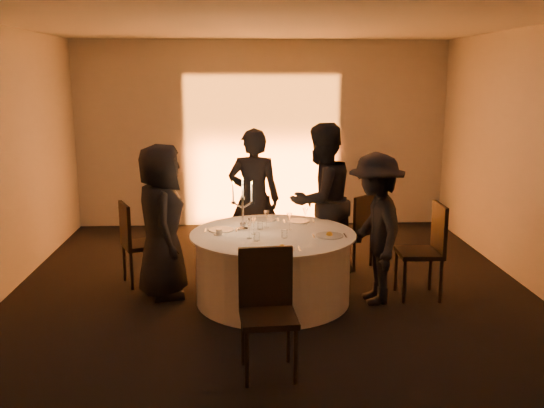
{
  "coord_description": "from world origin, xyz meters",
  "views": [
    {
      "loc": [
        -0.33,
        -6.34,
        2.45
      ],
      "look_at": [
        0.0,
        0.2,
        1.05
      ],
      "focal_mm": 40.0,
      "sensor_mm": 36.0,
      "label": 1
    }
  ],
  "objects_px": {
    "chair_front": "(267,303)",
    "coffee_cup": "(219,232)",
    "chair_back_right": "(357,226)",
    "candelabra": "(243,211)",
    "guest_back_left": "(254,199)",
    "banquet_table": "(273,267)",
    "chair_left": "(135,239)",
    "chair_back_left": "(256,222)",
    "guest_left": "(161,221)",
    "guest_right": "(375,229)",
    "guest_back_right": "(321,200)",
    "chair_right": "(427,245)"
  },
  "relations": [
    {
      "from": "guest_back_left",
      "to": "candelabra",
      "type": "height_order",
      "value": "guest_back_left"
    },
    {
      "from": "chair_back_left",
      "to": "coffee_cup",
      "type": "height_order",
      "value": "chair_back_left"
    },
    {
      "from": "chair_back_right",
      "to": "guest_back_right",
      "type": "xyz_separation_m",
      "value": [
        -0.51,
        -0.27,
        0.4
      ]
    },
    {
      "from": "coffee_cup",
      "to": "chair_front",
      "type": "bearing_deg",
      "value": -73.87
    },
    {
      "from": "guest_left",
      "to": "coffee_cup",
      "type": "distance_m",
      "value": 0.7
    },
    {
      "from": "guest_left",
      "to": "guest_right",
      "type": "height_order",
      "value": "guest_left"
    },
    {
      "from": "banquet_table",
      "to": "guest_left",
      "type": "xyz_separation_m",
      "value": [
        -1.23,
        0.22,
        0.48
      ]
    },
    {
      "from": "chair_front",
      "to": "guest_left",
      "type": "relative_size",
      "value": 0.61
    },
    {
      "from": "chair_back_right",
      "to": "candelabra",
      "type": "relative_size",
      "value": 1.62
    },
    {
      "from": "chair_left",
      "to": "guest_back_left",
      "type": "bearing_deg",
      "value": -90.94
    },
    {
      "from": "chair_left",
      "to": "guest_right",
      "type": "distance_m",
      "value": 2.8
    },
    {
      "from": "guest_back_left",
      "to": "guest_right",
      "type": "relative_size",
      "value": 1.09
    },
    {
      "from": "chair_back_left",
      "to": "chair_front",
      "type": "height_order",
      "value": "chair_front"
    },
    {
      "from": "chair_back_right",
      "to": "guest_right",
      "type": "height_order",
      "value": "guest_right"
    },
    {
      "from": "chair_back_left",
      "to": "guest_back_right",
      "type": "distance_m",
      "value": 1.18
    },
    {
      "from": "chair_left",
      "to": "chair_right",
      "type": "distance_m",
      "value": 3.37
    },
    {
      "from": "chair_back_left",
      "to": "candelabra",
      "type": "distance_m",
      "value": 1.55
    },
    {
      "from": "chair_back_right",
      "to": "guest_left",
      "type": "height_order",
      "value": "guest_left"
    },
    {
      "from": "chair_left",
      "to": "guest_right",
      "type": "bearing_deg",
      "value": -127.95
    },
    {
      "from": "guest_back_right",
      "to": "guest_back_left",
      "type": "bearing_deg",
      "value": -59.27
    },
    {
      "from": "chair_back_right",
      "to": "chair_right",
      "type": "relative_size",
      "value": 0.9
    },
    {
      "from": "chair_back_left",
      "to": "candelabra",
      "type": "bearing_deg",
      "value": 87.67
    },
    {
      "from": "chair_front",
      "to": "coffee_cup",
      "type": "bearing_deg",
      "value": 101.95
    },
    {
      "from": "candelabra",
      "to": "guest_back_left",
      "type": "bearing_deg",
      "value": 82.18
    },
    {
      "from": "chair_back_right",
      "to": "coffee_cup",
      "type": "height_order",
      "value": "chair_back_right"
    },
    {
      "from": "guest_back_right",
      "to": "coffee_cup",
      "type": "distance_m",
      "value": 1.52
    },
    {
      "from": "banquet_table",
      "to": "chair_left",
      "type": "bearing_deg",
      "value": 158.67
    },
    {
      "from": "chair_left",
      "to": "chair_back_right",
      "type": "relative_size",
      "value": 1.03
    },
    {
      "from": "chair_left",
      "to": "coffee_cup",
      "type": "bearing_deg",
      "value": -146.7
    },
    {
      "from": "banquet_table",
      "to": "chair_right",
      "type": "bearing_deg",
      "value": 0.99
    },
    {
      "from": "chair_front",
      "to": "guest_left",
      "type": "bearing_deg",
      "value": 116.8
    },
    {
      "from": "chair_back_left",
      "to": "chair_front",
      "type": "bearing_deg",
      "value": 94.92
    },
    {
      "from": "chair_back_left",
      "to": "chair_right",
      "type": "distance_m",
      "value": 2.46
    },
    {
      "from": "banquet_table",
      "to": "chair_front",
      "type": "xyz_separation_m",
      "value": [
        -0.13,
        -1.6,
        0.21
      ]
    },
    {
      "from": "coffee_cup",
      "to": "candelabra",
      "type": "relative_size",
      "value": 0.18
    },
    {
      "from": "chair_left",
      "to": "chair_back_right",
      "type": "bearing_deg",
      "value": -102.89
    },
    {
      "from": "chair_left",
      "to": "chair_front",
      "type": "relative_size",
      "value": 0.95
    },
    {
      "from": "guest_back_left",
      "to": "candelabra",
      "type": "xyz_separation_m",
      "value": [
        -0.14,
        -1.04,
        0.08
      ]
    },
    {
      "from": "chair_right",
      "to": "candelabra",
      "type": "distance_m",
      "value": 2.08
    },
    {
      "from": "banquet_table",
      "to": "chair_left",
      "type": "distance_m",
      "value": 1.72
    },
    {
      "from": "chair_back_right",
      "to": "coffee_cup",
      "type": "xyz_separation_m",
      "value": [
        -1.72,
        -1.17,
        0.26
      ]
    },
    {
      "from": "guest_back_left",
      "to": "guest_back_right",
      "type": "relative_size",
      "value": 0.95
    },
    {
      "from": "guest_back_left",
      "to": "coffee_cup",
      "type": "xyz_separation_m",
      "value": [
        -0.4,
        -1.25,
        -0.1
      ]
    },
    {
      "from": "chair_back_left",
      "to": "coffee_cup",
      "type": "relative_size",
      "value": 7.98
    },
    {
      "from": "guest_left",
      "to": "candelabra",
      "type": "height_order",
      "value": "guest_left"
    },
    {
      "from": "chair_back_right",
      "to": "guest_back_left",
      "type": "xyz_separation_m",
      "value": [
        -1.32,
        0.08,
        0.36
      ]
    },
    {
      "from": "chair_back_left",
      "to": "guest_left",
      "type": "xyz_separation_m",
      "value": [
        -1.08,
        -1.4,
        0.37
      ]
    },
    {
      "from": "candelabra",
      "to": "chair_front",
      "type": "bearing_deg",
      "value": -83.72
    },
    {
      "from": "banquet_table",
      "to": "guest_back_right",
      "type": "height_order",
      "value": "guest_back_right"
    },
    {
      "from": "banquet_table",
      "to": "guest_back_right",
      "type": "xyz_separation_m",
      "value": [
        0.63,
        0.86,
        0.56
      ]
    }
  ]
}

